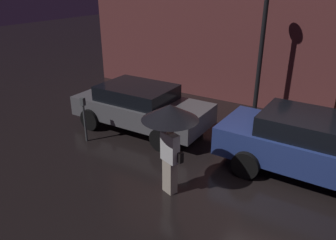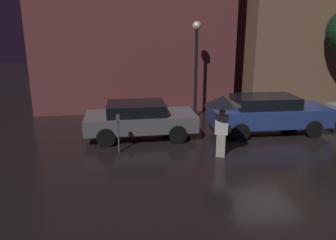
{
  "view_description": "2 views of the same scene",
  "coord_description": "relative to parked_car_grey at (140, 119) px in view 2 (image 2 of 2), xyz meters",
  "views": [
    {
      "loc": [
        1.14,
        -6.03,
        4.25
      ],
      "look_at": [
        -2.67,
        0.1,
        1.13
      ],
      "focal_mm": 35.0,
      "sensor_mm": 36.0,
      "label": 1
    },
    {
      "loc": [
        -5.02,
        -10.59,
        4.06
      ],
      "look_at": [
        -3.51,
        0.2,
        0.96
      ],
      "focal_mm": 35.0,
      "sensor_mm": 36.0,
      "label": 2
    }
  ],
  "objects": [
    {
      "name": "building_facade_right",
      "position": [
        9.18,
        5.13,
        4.63
      ],
      "size": [
        6.48,
        3.0,
        10.69
      ],
      "color": "#8C664C",
      "rests_on": "ground"
    },
    {
      "name": "parked_car_grey",
      "position": [
        0.0,
        0.0,
        0.0
      ],
      "size": [
        4.14,
        2.03,
        1.34
      ],
      "rotation": [
        0.0,
        0.0,
        0.01
      ],
      "color": "slate",
      "rests_on": "ground"
    },
    {
      "name": "building_facade_left",
      "position": [
        0.06,
        5.13,
        3.5
      ],
      "size": [
        9.74,
        3.0,
        8.43
      ],
      "color": "brown",
      "rests_on": "ground"
    },
    {
      "name": "street_lamp_near",
      "position": [
        2.71,
        2.55,
        2.18
      ],
      "size": [
        0.39,
        0.39,
        4.31
      ],
      "color": "black",
      "rests_on": "ground"
    },
    {
      "name": "pedestrian_with_umbrella",
      "position": [
        2.48,
        -2.36,
        0.93
      ],
      "size": [
        1.15,
        1.15,
        2.01
      ],
      "rotation": [
        0.0,
        0.0,
        -0.34
      ],
      "color": "beige",
      "rests_on": "ground"
    },
    {
      "name": "ground_plane",
      "position": [
        4.43,
        -1.37,
        -0.72
      ],
      "size": [
        60.0,
        60.0,
        0.0
      ],
      "primitive_type": "plane",
      "color": "black"
    },
    {
      "name": "parked_car_blue",
      "position": [
        5.06,
        -0.08,
        0.06
      ],
      "size": [
        4.68,
        1.98,
        1.47
      ],
      "rotation": [
        0.0,
        0.0,
        -0.02
      ],
      "color": "navy",
      "rests_on": "ground"
    },
    {
      "name": "parking_meter",
      "position": [
        -0.79,
        -1.56,
        0.08
      ],
      "size": [
        0.12,
        0.1,
        1.3
      ],
      "color": "#4C5154",
      "rests_on": "ground"
    }
  ]
}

